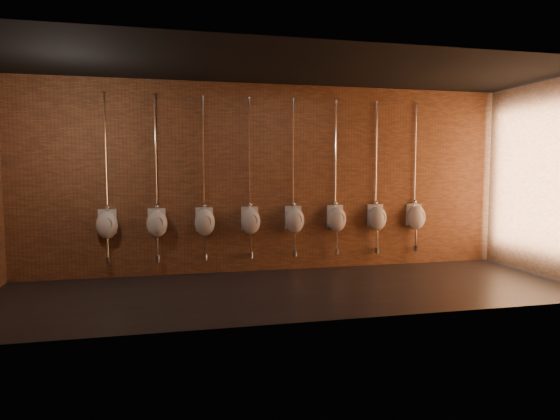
% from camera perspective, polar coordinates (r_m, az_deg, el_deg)
% --- Properties ---
extents(ground, '(8.50, 8.50, 0.00)m').
position_cam_1_polar(ground, '(7.36, 1.88, -9.13)').
color(ground, black).
rests_on(ground, ground).
extents(room_shell, '(8.54, 3.04, 3.22)m').
position_cam_1_polar(room_shell, '(7.15, 1.93, 6.72)').
color(room_shell, black).
rests_on(room_shell, ground).
extents(urinal_0, '(0.37, 0.33, 2.71)m').
position_cam_1_polar(urinal_0, '(8.37, -19.17, -1.50)').
color(urinal_0, white).
rests_on(urinal_0, ground).
extents(urinal_1, '(0.37, 0.33, 2.71)m').
position_cam_1_polar(urinal_1, '(8.33, -13.89, -1.40)').
color(urinal_1, white).
rests_on(urinal_1, ground).
extents(urinal_2, '(0.37, 0.33, 2.71)m').
position_cam_1_polar(urinal_2, '(8.35, -8.60, -1.30)').
color(urinal_2, white).
rests_on(urinal_2, ground).
extents(urinal_3, '(0.37, 0.33, 2.71)m').
position_cam_1_polar(urinal_3, '(8.45, -3.39, -1.18)').
color(urinal_3, white).
rests_on(urinal_3, ground).
extents(urinal_4, '(0.37, 0.33, 2.71)m').
position_cam_1_polar(urinal_4, '(8.62, 1.66, -1.06)').
color(urinal_4, white).
rests_on(urinal_4, ground).
extents(urinal_5, '(0.37, 0.33, 2.71)m').
position_cam_1_polar(urinal_5, '(8.85, 6.49, -0.94)').
color(urinal_5, white).
rests_on(urinal_5, ground).
extents(urinal_6, '(0.37, 0.33, 2.71)m').
position_cam_1_polar(urinal_6, '(9.14, 11.04, -0.82)').
color(urinal_6, white).
rests_on(urinal_6, ground).
extents(urinal_7, '(0.37, 0.33, 2.71)m').
position_cam_1_polar(urinal_7, '(9.48, 15.28, -0.70)').
color(urinal_7, white).
rests_on(urinal_7, ground).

